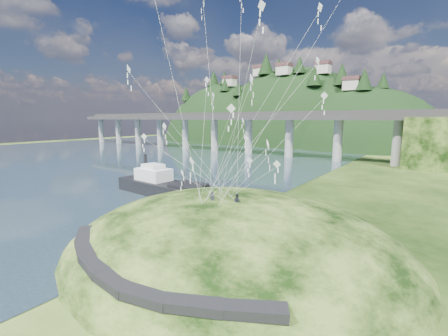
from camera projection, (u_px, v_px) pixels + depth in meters
The scene contains 10 objects.
ground at pixel (164, 233), 33.45m from camera, with size 320.00×320.00×0.00m, color black.
water at pixel (82, 157), 99.30m from camera, with size 240.00×240.00×0.00m, color #2F4656.
grass_hill at pixel (232, 259), 30.62m from camera, with size 36.00×32.00×13.00m.
footpath at pixel (131, 271), 21.00m from camera, with size 22.29×5.84×0.83m.
bridge at pixel (263, 127), 103.03m from camera, with size 160.00×11.00×15.00m.
far_ridge at pixel (282, 157), 157.29m from camera, with size 153.00×70.00×94.50m.
work_barge at pixel (162, 185), 50.15m from camera, with size 18.93×5.92×6.55m.
wooden_dock at pixel (174, 217), 37.55m from camera, with size 15.57×7.48×1.12m.
kite_flyers at pixel (227, 193), 28.24m from camera, with size 3.07×1.60×1.71m.
kite_swarm at pixel (238, 88), 29.09m from camera, with size 17.94×17.11×21.97m.
Camera 1 is at (24.26, -21.64, 12.69)m, focal length 24.00 mm.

